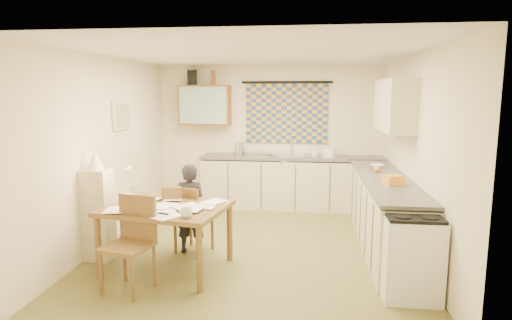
# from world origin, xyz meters

# --- Properties ---
(floor) EXTENTS (4.00, 4.50, 0.02)m
(floor) POSITION_xyz_m (0.00, 0.00, -0.01)
(floor) COLOR brown
(floor) RESTS_ON ground
(ceiling) EXTENTS (4.00, 4.50, 0.02)m
(ceiling) POSITION_xyz_m (0.00, 0.00, 2.51)
(ceiling) COLOR white
(ceiling) RESTS_ON floor
(wall_back) EXTENTS (4.00, 0.02, 2.50)m
(wall_back) POSITION_xyz_m (0.00, 2.26, 1.25)
(wall_back) COLOR #F8ECC4
(wall_back) RESTS_ON floor
(wall_front) EXTENTS (4.00, 0.02, 2.50)m
(wall_front) POSITION_xyz_m (0.00, -2.26, 1.25)
(wall_front) COLOR #F8ECC4
(wall_front) RESTS_ON floor
(wall_left) EXTENTS (0.02, 4.50, 2.50)m
(wall_left) POSITION_xyz_m (-2.01, 0.00, 1.25)
(wall_left) COLOR #F8ECC4
(wall_left) RESTS_ON floor
(wall_right) EXTENTS (0.02, 4.50, 2.50)m
(wall_right) POSITION_xyz_m (2.01, 0.00, 1.25)
(wall_right) COLOR #F8ECC4
(wall_right) RESTS_ON floor
(window_blind) EXTENTS (1.45, 0.03, 1.05)m
(window_blind) POSITION_xyz_m (0.30, 2.22, 1.65)
(window_blind) COLOR navy
(window_blind) RESTS_ON wall_back
(curtain_rod) EXTENTS (1.60, 0.04, 0.04)m
(curtain_rod) POSITION_xyz_m (0.30, 2.20, 2.20)
(curtain_rod) COLOR black
(curtain_rod) RESTS_ON wall_back
(wall_cabinet) EXTENTS (0.90, 0.34, 0.70)m
(wall_cabinet) POSITION_xyz_m (-1.15, 2.08, 1.80)
(wall_cabinet) COLOR brown
(wall_cabinet) RESTS_ON wall_back
(wall_cabinet_glass) EXTENTS (0.84, 0.02, 0.64)m
(wall_cabinet_glass) POSITION_xyz_m (-1.15, 1.91, 1.80)
(wall_cabinet_glass) COLOR #99B2A5
(wall_cabinet_glass) RESTS_ON wall_back
(upper_cabinet_right) EXTENTS (0.34, 1.30, 0.70)m
(upper_cabinet_right) POSITION_xyz_m (1.83, 0.55, 1.85)
(upper_cabinet_right) COLOR beige
(upper_cabinet_right) RESTS_ON wall_right
(framed_print) EXTENTS (0.04, 0.50, 0.40)m
(framed_print) POSITION_xyz_m (-1.97, 0.40, 1.70)
(framed_print) COLOR silver
(framed_print) RESTS_ON wall_left
(print_canvas) EXTENTS (0.01, 0.42, 0.32)m
(print_canvas) POSITION_xyz_m (-1.95, 0.40, 1.70)
(print_canvas) COLOR beige
(print_canvas) RESTS_ON wall_left
(counter_back) EXTENTS (3.30, 0.62, 0.92)m
(counter_back) POSITION_xyz_m (0.49, 1.95, 0.45)
(counter_back) COLOR beige
(counter_back) RESTS_ON floor
(counter_right) EXTENTS (0.62, 2.95, 0.92)m
(counter_right) POSITION_xyz_m (1.70, 0.23, 0.45)
(counter_right) COLOR beige
(counter_right) RESTS_ON floor
(stove) EXTENTS (0.55, 0.55, 0.85)m
(stove) POSITION_xyz_m (1.70, -1.25, 0.42)
(stove) COLOR white
(stove) RESTS_ON floor
(sink) EXTENTS (0.68, 0.63, 0.10)m
(sink) POSITION_xyz_m (0.40, 1.95, 0.88)
(sink) COLOR silver
(sink) RESTS_ON counter_back
(tap) EXTENTS (0.03, 0.03, 0.28)m
(tap) POSITION_xyz_m (0.40, 2.13, 1.06)
(tap) COLOR silver
(tap) RESTS_ON counter_back
(dish_rack) EXTENTS (0.39, 0.35, 0.06)m
(dish_rack) POSITION_xyz_m (-0.13, 1.95, 0.95)
(dish_rack) COLOR silver
(dish_rack) RESTS_ON counter_back
(kettle) EXTENTS (0.18, 0.18, 0.24)m
(kettle) POSITION_xyz_m (-0.51, 1.95, 1.04)
(kettle) COLOR silver
(kettle) RESTS_ON counter_back
(mixing_bowl) EXTENTS (0.26, 0.26, 0.16)m
(mixing_bowl) POSITION_xyz_m (1.06, 1.95, 1.00)
(mixing_bowl) COLOR white
(mixing_bowl) RESTS_ON counter_back
(soap_bottle) EXTENTS (0.12, 0.12, 0.21)m
(soap_bottle) POSITION_xyz_m (0.80, 2.00, 1.02)
(soap_bottle) COLOR white
(soap_bottle) RESTS_ON counter_back
(bowl) EXTENTS (0.21, 0.21, 0.05)m
(bowl) POSITION_xyz_m (1.70, 0.95, 0.94)
(bowl) COLOR white
(bowl) RESTS_ON counter_right
(orange_bag) EXTENTS (0.27, 0.24, 0.12)m
(orange_bag) POSITION_xyz_m (1.70, -0.25, 0.98)
(orange_bag) COLOR orange
(orange_bag) RESTS_ON counter_right
(fruit_orange) EXTENTS (0.10, 0.10, 0.10)m
(fruit_orange) POSITION_xyz_m (1.65, 0.60, 0.97)
(fruit_orange) COLOR orange
(fruit_orange) RESTS_ON counter_right
(speaker) EXTENTS (0.21, 0.23, 0.26)m
(speaker) POSITION_xyz_m (-1.38, 2.08, 2.28)
(speaker) COLOR black
(speaker) RESTS_ON wall_cabinet
(bottle_green) EXTENTS (0.08, 0.08, 0.26)m
(bottle_green) POSITION_xyz_m (-1.31, 2.08, 2.28)
(bottle_green) COLOR #195926
(bottle_green) RESTS_ON wall_cabinet
(bottle_brown) EXTENTS (0.07, 0.07, 0.26)m
(bottle_brown) POSITION_xyz_m (-0.99, 2.08, 2.28)
(bottle_brown) COLOR brown
(bottle_brown) RESTS_ON wall_cabinet
(dining_table) EXTENTS (1.47, 1.22, 0.75)m
(dining_table) POSITION_xyz_m (-0.91, -0.89, 0.38)
(dining_table) COLOR brown
(dining_table) RESTS_ON floor
(chair_far) EXTENTS (0.50, 0.50, 0.87)m
(chair_far) POSITION_xyz_m (-0.76, -0.34, 0.27)
(chair_far) COLOR brown
(chair_far) RESTS_ON floor
(chair_near) EXTENTS (0.53, 0.53, 0.97)m
(chair_near) POSITION_xyz_m (-1.13, -1.45, 0.30)
(chair_near) COLOR brown
(chair_near) RESTS_ON floor
(person) EXTENTS (0.43, 0.29, 1.15)m
(person) POSITION_xyz_m (-0.78, -0.36, 0.58)
(person) COLOR black
(person) RESTS_ON floor
(shelf_stand) EXTENTS (0.32, 0.30, 1.11)m
(shelf_stand) POSITION_xyz_m (-1.84, -0.68, 0.56)
(shelf_stand) COLOR beige
(shelf_stand) RESTS_ON floor
(lampshade) EXTENTS (0.20, 0.20, 0.22)m
(lampshade) POSITION_xyz_m (-1.84, -0.68, 1.22)
(lampshade) COLOR silver
(lampshade) RESTS_ON shelf_stand
(letter_rack) EXTENTS (0.23, 0.12, 0.16)m
(letter_rack) POSITION_xyz_m (-0.93, -0.62, 0.83)
(letter_rack) COLOR brown
(letter_rack) RESTS_ON dining_table
(mug) EXTENTS (0.17, 0.17, 0.10)m
(mug) POSITION_xyz_m (-0.56, -1.30, 0.80)
(mug) COLOR white
(mug) RESTS_ON dining_table
(magazine) EXTENTS (0.31, 0.34, 0.02)m
(magazine) POSITION_xyz_m (-1.37, -1.07, 0.76)
(magazine) COLOR maroon
(magazine) RESTS_ON dining_table
(book) EXTENTS (0.25, 0.29, 0.02)m
(book) POSITION_xyz_m (-1.30, -0.94, 0.76)
(book) COLOR orange
(book) RESTS_ON dining_table
(orange_box) EXTENTS (0.13, 0.10, 0.04)m
(orange_box) POSITION_xyz_m (-1.28, -1.11, 0.77)
(orange_box) COLOR orange
(orange_box) RESTS_ON dining_table
(eyeglasses) EXTENTS (0.14, 0.08, 0.02)m
(eyeglasses) POSITION_xyz_m (-0.83, -1.24, 0.76)
(eyeglasses) COLOR black
(eyeglasses) RESTS_ON dining_table
(candle_holder) EXTENTS (0.08, 0.08, 0.18)m
(candle_holder) POSITION_xyz_m (-1.37, -0.73, 0.84)
(candle_holder) COLOR silver
(candle_holder) RESTS_ON dining_table
(candle) EXTENTS (0.03, 0.03, 0.22)m
(candle) POSITION_xyz_m (-1.42, -0.76, 1.04)
(candle) COLOR white
(candle) RESTS_ON dining_table
(candle_flame) EXTENTS (0.02, 0.02, 0.02)m
(candle_flame) POSITION_xyz_m (-1.37, -0.78, 1.16)
(candle_flame) COLOR #FFCC66
(candle_flame) RESTS_ON dining_table
(papers) EXTENTS (1.31, 1.06, 0.02)m
(papers) POSITION_xyz_m (-0.84, -0.95, 0.76)
(papers) COLOR white
(papers) RESTS_ON dining_table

